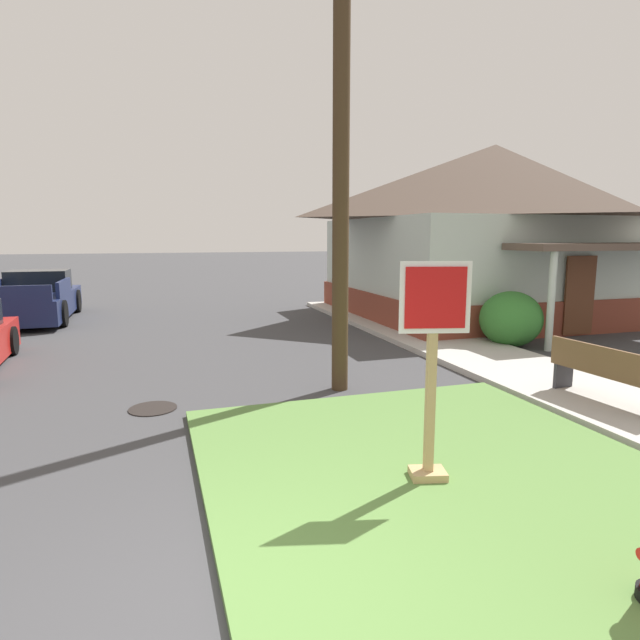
% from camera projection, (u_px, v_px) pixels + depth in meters
% --- Properties ---
extents(ground_plane, '(160.00, 160.00, 0.00)m').
position_uv_depth(ground_plane, '(230.00, 636.00, 3.39)').
color(ground_plane, '#3D3D3F').
extents(grass_corner_patch, '(4.93, 5.95, 0.08)m').
position_uv_depth(grass_corner_patch, '(451.00, 482.00, 5.42)').
color(grass_corner_patch, '#567F3D').
rests_on(grass_corner_patch, ground).
extents(sidewalk_strip, '(2.20, 18.77, 0.12)m').
position_uv_depth(sidewalk_strip, '(484.00, 357.00, 10.93)').
color(sidewalk_strip, '#B2AFA8').
rests_on(sidewalk_strip, ground).
extents(stop_sign, '(0.68, 0.36, 2.23)m').
position_uv_depth(stop_sign, '(431.00, 377.00, 5.25)').
color(stop_sign, tan).
rests_on(stop_sign, grass_corner_patch).
extents(manhole_cover, '(0.70, 0.70, 0.02)m').
position_uv_depth(manhole_cover, '(153.00, 409.00, 7.81)').
color(manhole_cover, black).
rests_on(manhole_cover, ground).
extents(pickup_truck_navy, '(2.10, 5.07, 1.48)m').
position_uv_depth(pickup_truck_navy, '(36.00, 300.00, 15.99)').
color(pickup_truck_navy, '#19234C').
rests_on(pickup_truck_navy, ground).
extents(street_bench, '(0.53, 1.80, 0.85)m').
position_uv_depth(street_bench, '(605.00, 371.00, 7.69)').
color(street_bench, brown).
rests_on(street_bench, sidewalk_strip).
extents(utility_pole, '(1.75, 0.27, 10.93)m').
position_uv_depth(utility_pole, '(342.00, 23.00, 7.93)').
color(utility_pole, '#42301E').
rests_on(utility_pole, ground).
extents(corner_house, '(9.14, 9.15, 5.34)m').
position_uv_depth(corner_house, '(492.00, 230.00, 16.64)').
color(corner_house, brown).
rests_on(corner_house, ground).
extents(shrub_near_porch, '(1.42, 1.42, 1.29)m').
position_uv_depth(shrub_near_porch, '(511.00, 319.00, 12.15)').
color(shrub_near_porch, '#30722C').
rests_on(shrub_near_porch, ground).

